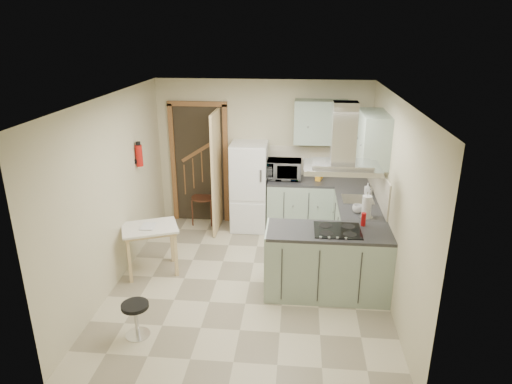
# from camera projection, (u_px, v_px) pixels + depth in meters

# --- Properties ---
(floor) EXTENTS (4.20, 4.20, 0.00)m
(floor) POSITION_uv_depth(u_px,v_px,m) (250.00, 282.00, 6.26)
(floor) COLOR #C3B897
(floor) RESTS_ON ground
(ceiling) EXTENTS (4.20, 4.20, 0.00)m
(ceiling) POSITION_uv_depth(u_px,v_px,m) (249.00, 98.00, 5.41)
(ceiling) COLOR silver
(ceiling) RESTS_ON back_wall
(back_wall) EXTENTS (3.60, 0.00, 3.60)m
(back_wall) POSITION_uv_depth(u_px,v_px,m) (263.00, 154.00, 7.80)
(back_wall) COLOR beige
(back_wall) RESTS_ON floor
(left_wall) EXTENTS (0.00, 4.20, 4.20)m
(left_wall) POSITION_uv_depth(u_px,v_px,m) (113.00, 192.00, 5.99)
(left_wall) COLOR beige
(left_wall) RESTS_ON floor
(right_wall) EXTENTS (0.00, 4.20, 4.20)m
(right_wall) POSITION_uv_depth(u_px,v_px,m) (393.00, 201.00, 5.67)
(right_wall) COLOR beige
(right_wall) RESTS_ON floor
(doorway) EXTENTS (1.10, 0.12, 2.10)m
(doorway) POSITION_uv_depth(u_px,v_px,m) (200.00, 164.00, 7.94)
(doorway) COLOR brown
(doorway) RESTS_ON floor
(fridge) EXTENTS (0.60, 0.60, 1.50)m
(fridge) POSITION_uv_depth(u_px,v_px,m) (249.00, 187.00, 7.71)
(fridge) COLOR white
(fridge) RESTS_ON floor
(counter_back) EXTENTS (1.08, 0.60, 0.90)m
(counter_back) POSITION_uv_depth(u_px,v_px,m) (300.00, 205.00, 7.73)
(counter_back) COLOR #9EB2A0
(counter_back) RESTS_ON floor
(counter_right) EXTENTS (0.60, 1.95, 0.90)m
(counter_right) POSITION_uv_depth(u_px,v_px,m) (354.00, 223.00, 7.03)
(counter_right) COLOR #9EB2A0
(counter_right) RESTS_ON floor
(splashback) EXTENTS (1.68, 0.02, 0.50)m
(splashback) POSITION_uv_depth(u_px,v_px,m) (319.00, 161.00, 7.74)
(splashback) COLOR beige
(splashback) RESTS_ON counter_back
(wall_cabinet_back) EXTENTS (0.85, 0.35, 0.70)m
(wall_cabinet_back) POSITION_uv_depth(u_px,v_px,m) (321.00, 122.00, 7.35)
(wall_cabinet_back) COLOR #9EB2A0
(wall_cabinet_back) RESTS_ON back_wall
(wall_cabinet_right) EXTENTS (0.35, 0.90, 0.70)m
(wall_cabinet_right) POSITION_uv_depth(u_px,v_px,m) (373.00, 138.00, 6.28)
(wall_cabinet_right) COLOR #9EB2A0
(wall_cabinet_right) RESTS_ON right_wall
(peninsula) EXTENTS (1.55, 0.65, 0.90)m
(peninsula) POSITION_uv_depth(u_px,v_px,m) (327.00, 262.00, 5.85)
(peninsula) COLOR #9EB2A0
(peninsula) RESTS_ON floor
(hob) EXTENTS (0.58, 0.50, 0.01)m
(hob) POSITION_uv_depth(u_px,v_px,m) (338.00, 230.00, 5.68)
(hob) COLOR black
(hob) RESTS_ON peninsula
(extractor_hood) EXTENTS (0.90, 0.55, 0.10)m
(extractor_hood) POSITION_uv_depth(u_px,v_px,m) (342.00, 168.00, 5.41)
(extractor_hood) COLOR silver
(extractor_hood) RESTS_ON ceiling
(sink) EXTENTS (0.45, 0.40, 0.01)m
(sink) POSITION_uv_depth(u_px,v_px,m) (358.00, 199.00, 6.71)
(sink) COLOR silver
(sink) RESTS_ON counter_right
(fire_extinguisher) EXTENTS (0.10, 0.10, 0.32)m
(fire_extinguisher) POSITION_uv_depth(u_px,v_px,m) (139.00, 156.00, 6.75)
(fire_extinguisher) COLOR #B2140F
(fire_extinguisher) RESTS_ON left_wall
(drop_leaf_table) EXTENTS (0.90, 0.80, 0.70)m
(drop_leaf_table) POSITION_uv_depth(u_px,v_px,m) (151.00, 249.00, 6.41)
(drop_leaf_table) COLOR #D0B680
(drop_leaf_table) RESTS_ON floor
(bentwood_chair) EXTENTS (0.42, 0.42, 0.94)m
(bentwood_chair) POSITION_uv_depth(u_px,v_px,m) (203.00, 198.00, 8.01)
(bentwood_chair) COLOR #53381B
(bentwood_chair) RESTS_ON floor
(stool) EXTENTS (0.31, 0.31, 0.41)m
(stool) POSITION_uv_depth(u_px,v_px,m) (136.00, 319.00, 5.11)
(stool) COLOR black
(stool) RESTS_ON floor
(microwave) EXTENTS (0.57, 0.39, 0.32)m
(microwave) POSITION_uv_depth(u_px,v_px,m) (284.00, 169.00, 7.59)
(microwave) COLOR black
(microwave) RESTS_ON counter_back
(kettle) EXTENTS (0.17, 0.17, 0.20)m
(kettle) POSITION_uv_depth(u_px,v_px,m) (318.00, 172.00, 7.64)
(kettle) COLOR silver
(kettle) RESTS_ON counter_back
(cereal_box) EXTENTS (0.13, 0.23, 0.32)m
(cereal_box) POSITION_uv_depth(u_px,v_px,m) (319.00, 170.00, 7.55)
(cereal_box) COLOR orange
(cereal_box) RESTS_ON counter_back
(soap_bottle) EXTENTS (0.09, 0.09, 0.18)m
(soap_bottle) POSITION_uv_depth(u_px,v_px,m) (368.00, 189.00, 6.90)
(soap_bottle) COLOR #A3A1AC
(soap_bottle) RESTS_ON counter_right
(paper_towel) EXTENTS (0.16, 0.16, 0.32)m
(paper_towel) POSITION_uv_depth(u_px,v_px,m) (367.00, 207.00, 6.03)
(paper_towel) COLOR silver
(paper_towel) RESTS_ON counter_right
(cup) EXTENTS (0.14, 0.14, 0.11)m
(cup) POSITION_uv_depth(u_px,v_px,m) (358.00, 209.00, 6.22)
(cup) COLOR white
(cup) RESTS_ON counter_right
(red_bottle) EXTENTS (0.07, 0.07, 0.17)m
(red_bottle) POSITION_uv_depth(u_px,v_px,m) (363.00, 219.00, 5.81)
(red_bottle) COLOR #A00D0F
(red_bottle) RESTS_ON peninsula
(book) EXTENTS (0.20, 0.26, 0.11)m
(book) POSITION_uv_depth(u_px,v_px,m) (141.00, 223.00, 6.26)
(book) COLOR #9F3539
(book) RESTS_ON drop_leaf_table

